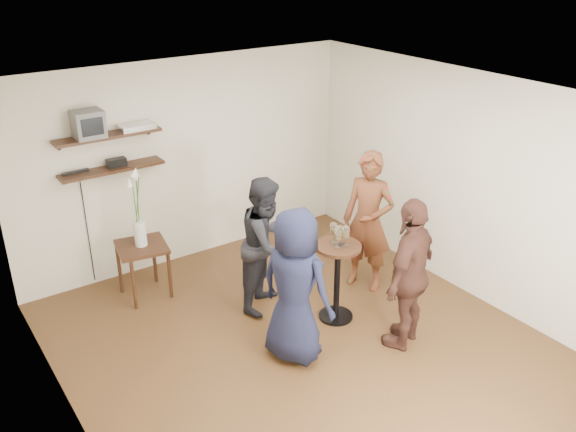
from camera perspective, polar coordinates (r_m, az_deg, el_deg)
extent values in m
cube|color=#412915|center=(6.49, 1.41, -12.21)|extent=(4.50, 5.00, 0.04)
cube|color=white|center=(5.35, 1.70, 11.13)|extent=(4.50, 5.00, 0.04)
cube|color=beige|center=(7.81, -9.48, 5.05)|extent=(4.50, 0.04, 2.60)
cube|color=beige|center=(4.34, 22.19, -13.69)|extent=(4.50, 0.04, 2.60)
cube|color=beige|center=(4.97, -20.33, -8.18)|extent=(0.04, 5.00, 2.60)
cube|color=beige|center=(7.26, 16.17, 2.89)|extent=(0.04, 5.00, 2.60)
cube|color=black|center=(7.17, -16.51, 7.23)|extent=(1.20, 0.25, 0.04)
cube|color=black|center=(7.29, -16.14, 4.24)|extent=(1.20, 0.25, 0.04)
cube|color=#59595B|center=(7.07, -18.22, 8.20)|extent=(0.32, 0.30, 0.30)
cube|color=silver|center=(7.26, -13.98, 8.13)|extent=(0.40, 0.24, 0.06)
cube|color=black|center=(7.28, -15.76, 4.84)|extent=(0.22, 0.10, 0.10)
cube|color=black|center=(7.22, -19.27, 3.90)|extent=(0.30, 0.05, 0.03)
cube|color=black|center=(7.20, -13.53, -2.81)|extent=(0.64, 0.64, 0.04)
cylinder|color=black|center=(7.11, -14.24, -6.30)|extent=(0.04, 0.04, 0.61)
cylinder|color=black|center=(7.24, -11.01, -5.36)|extent=(0.04, 0.04, 0.61)
cylinder|color=black|center=(7.47, -15.48, -4.84)|extent=(0.04, 0.04, 0.61)
cylinder|color=black|center=(7.60, -12.40, -3.97)|extent=(0.04, 0.04, 0.61)
cylinder|color=silver|center=(7.12, -13.67, -1.58)|extent=(0.14, 0.14, 0.30)
cylinder|color=#2E611B|center=(6.99, -14.06, 0.62)|extent=(0.01, 0.07, 0.55)
cone|color=white|center=(6.85, -14.66, 3.10)|extent=(0.07, 0.09, 0.12)
cylinder|color=#2E611B|center=(7.00, -13.85, 0.94)|extent=(0.03, 0.05, 0.61)
cone|color=white|center=(6.89, -13.99, 3.83)|extent=(0.11, 0.12, 0.13)
cylinder|color=#2E611B|center=(6.96, -13.92, 1.07)|extent=(0.10, 0.08, 0.66)
cone|color=white|center=(6.79, -14.15, 4.05)|extent=(0.13, 0.12, 0.13)
cylinder|color=black|center=(6.48, 4.73, -2.88)|extent=(0.49, 0.49, 0.04)
cylinder|color=black|center=(6.69, 4.60, -6.21)|extent=(0.07, 0.07, 0.84)
cylinder|color=black|center=(6.92, 4.48, -9.29)|extent=(0.38, 0.38, 0.03)
cylinder|color=silver|center=(6.41, 4.60, -2.96)|extent=(0.07, 0.07, 0.00)
cylinder|color=silver|center=(6.39, 4.61, -2.55)|extent=(0.01, 0.01, 0.10)
cylinder|color=silver|center=(6.34, 4.64, -1.68)|extent=(0.07, 0.07, 0.12)
cylinder|color=#E1B05C|center=(6.35, 4.64, -1.88)|extent=(0.07, 0.07, 0.07)
cylinder|color=silver|center=(6.47, 5.41, -2.72)|extent=(0.06, 0.06, 0.00)
cylinder|color=silver|center=(6.45, 5.43, -2.33)|extent=(0.01, 0.01, 0.10)
cylinder|color=silver|center=(6.40, 5.46, -1.48)|extent=(0.07, 0.07, 0.12)
cylinder|color=#E1B05C|center=(6.41, 5.46, -1.68)|extent=(0.07, 0.07, 0.06)
cylinder|color=silver|center=(6.51, 4.23, -2.50)|extent=(0.07, 0.07, 0.00)
cylinder|color=silver|center=(6.49, 4.24, -2.10)|extent=(0.01, 0.01, 0.10)
cylinder|color=silver|center=(6.44, 4.27, -1.22)|extent=(0.07, 0.07, 0.12)
cylinder|color=#E1B05C|center=(6.45, 4.26, -1.43)|extent=(0.07, 0.07, 0.07)
cylinder|color=silver|center=(6.48, 4.85, -2.66)|extent=(0.06, 0.06, 0.00)
cylinder|color=silver|center=(6.46, 4.87, -2.28)|extent=(0.01, 0.01, 0.09)
cylinder|color=silver|center=(6.41, 4.90, -1.44)|extent=(0.07, 0.07, 0.12)
cylinder|color=#E1B05C|center=(6.42, 4.89, -1.64)|extent=(0.06, 0.06, 0.06)
imported|color=red|center=(7.18, 7.51, -0.52)|extent=(0.63, 0.73, 1.69)
imported|color=black|center=(6.76, -1.99, -2.59)|extent=(0.96, 0.91, 1.55)
imported|color=#161932|center=(5.91, 0.69, -6.60)|extent=(0.76, 0.92, 1.61)
imported|color=#44261D|center=(6.22, 11.34, -5.33)|extent=(1.03, 0.72, 1.63)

